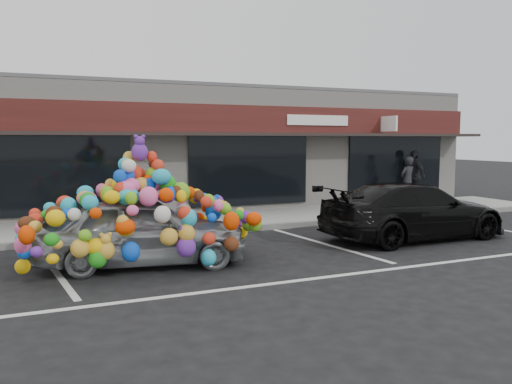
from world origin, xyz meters
name	(u,v)px	position (x,y,z in m)	size (l,w,h in m)	color
ground	(216,257)	(0.00, 0.00, 0.00)	(90.00, 90.00, 0.00)	black
shop_building	(142,148)	(0.00, 8.44, 2.16)	(24.00, 7.20, 4.31)	beige
sidewalk	(172,224)	(0.00, 4.00, 0.07)	(26.00, 3.00, 0.15)	gray
kerb	(186,233)	(0.00, 2.50, 0.07)	(26.00, 0.18, 0.16)	slate
parking_stripe_left	(54,269)	(-3.20, 0.20, 0.00)	(0.12, 4.40, 0.01)	silver
parking_stripe_mid	(325,244)	(2.80, 0.20, 0.00)	(0.12, 4.40, 0.01)	silver
parking_stripe_right	(492,228)	(8.20, 0.20, 0.00)	(0.12, 4.40, 0.01)	silver
lane_line	(357,273)	(2.00, -2.30, 0.00)	(14.00, 0.12, 0.01)	silver
toy_car	(143,222)	(-1.54, -0.12, 0.86)	(2.95, 4.60, 2.53)	#A5AAB0
black_sedan	(413,211)	(5.15, -0.10, 0.71)	(4.90, 1.99, 1.42)	black
pedestrian_a	(407,181)	(8.62, 4.32, 1.02)	(0.63, 0.41, 1.73)	black
pedestrian_c	(414,176)	(9.48, 5.00, 1.12)	(0.47, 1.13, 1.93)	black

